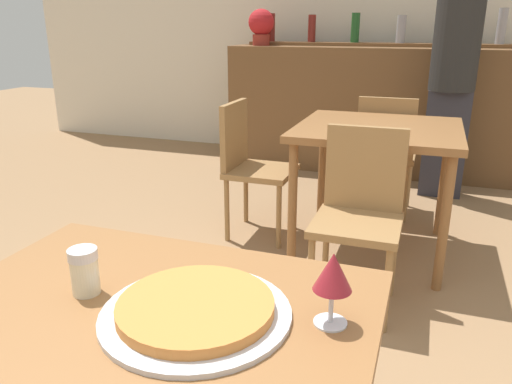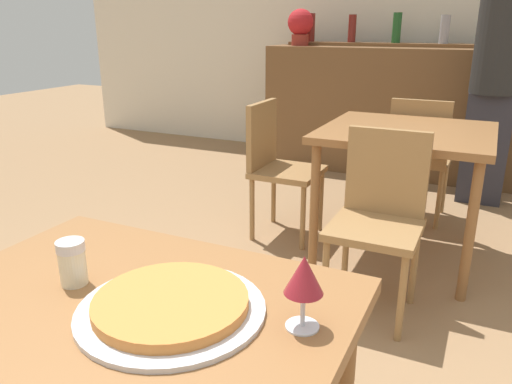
{
  "view_description": "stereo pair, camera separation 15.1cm",
  "coord_description": "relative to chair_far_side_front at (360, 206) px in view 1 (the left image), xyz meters",
  "views": [
    {
      "loc": [
        0.53,
        -0.81,
        1.31
      ],
      "look_at": [
        0.05,
        0.55,
        0.83
      ],
      "focal_mm": 35.0,
      "sensor_mm": 36.0,
      "label": 1
    },
    {
      "loc": [
        0.67,
        -0.75,
        1.31
      ],
      "look_at": [
        0.05,
        0.55,
        0.83
      ],
      "focal_mm": 35.0,
      "sensor_mm": 36.0,
      "label": 2
    }
  ],
  "objects": [
    {
      "name": "bar_back_shelf",
      "position": [
        -0.27,
        2.58,
        0.69
      ],
      "size": [
        2.39,
        0.24,
        0.32
      ],
      "color": "brown",
      "rests_on": "bar_counter"
    },
    {
      "name": "chair_far_side_back",
      "position": [
        0.0,
        1.23,
        0.0
      ],
      "size": [
        0.4,
        0.4,
        0.86
      ],
      "rotation": [
        0.0,
        0.0,
        3.14
      ],
      "color": "olive",
      "rests_on": "ground_plane"
    },
    {
      "name": "dining_table_far",
      "position": [
        -0.0,
        0.61,
        0.18
      ],
      "size": [
        0.91,
        0.89,
        0.76
      ],
      "color": "brown",
      "rests_on": "ground_plane"
    },
    {
      "name": "wine_glass",
      "position": [
        0.12,
        -1.37,
        0.35
      ],
      "size": [
        0.08,
        0.08,
        0.16
      ],
      "color": "silver",
      "rests_on": "dining_table_near"
    },
    {
      "name": "pizza_tray",
      "position": [
        -0.15,
        -1.44,
        0.25
      ],
      "size": [
        0.4,
        0.4,
        0.04
      ],
      "color": "silver",
      "rests_on": "dining_table_near"
    },
    {
      "name": "wall_back",
      "position": [
        -0.26,
        2.95,
        0.9
      ],
      "size": [
        8.0,
        0.05,
        2.8
      ],
      "color": "silver",
      "rests_on": "ground_plane"
    },
    {
      "name": "chair_far_side_left",
      "position": [
        -0.78,
        0.61,
        0.0
      ],
      "size": [
        0.4,
        0.4,
        0.86
      ],
      "rotation": [
        0.0,
        0.0,
        1.57
      ],
      "color": "olive",
      "rests_on": "ground_plane"
    },
    {
      "name": "chair_far_side_front",
      "position": [
        0.0,
        0.0,
        0.0
      ],
      "size": [
        0.4,
        0.4,
        0.86
      ],
      "color": "olive",
      "rests_on": "ground_plane"
    },
    {
      "name": "dining_table_near",
      "position": [
        -0.26,
        -1.45,
        0.14
      ],
      "size": [
        0.97,
        0.71,
        0.73
      ],
      "color": "brown",
      "rests_on": "ground_plane"
    },
    {
      "name": "bar_counter",
      "position": [
        -0.26,
        2.44,
        0.06
      ],
      "size": [
        2.6,
        0.56,
        1.12
      ],
      "color": "brown",
      "rests_on": "ground_plane"
    },
    {
      "name": "person_standing",
      "position": [
        0.4,
        1.86,
        0.45
      ],
      "size": [
        0.34,
        0.34,
        1.74
      ],
      "color": "#2D2D38",
      "rests_on": "ground_plane"
    },
    {
      "name": "cheese_shaker",
      "position": [
        -0.43,
        -1.43,
        0.29
      ],
      "size": [
        0.07,
        0.07,
        0.11
      ],
      "color": "beige",
      "rests_on": "dining_table_near"
    },
    {
      "name": "potted_plant",
      "position": [
        -1.31,
        2.39,
        0.81
      ],
      "size": [
        0.24,
        0.24,
        0.33
      ],
      "color": "maroon",
      "rests_on": "bar_counter"
    }
  ]
}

